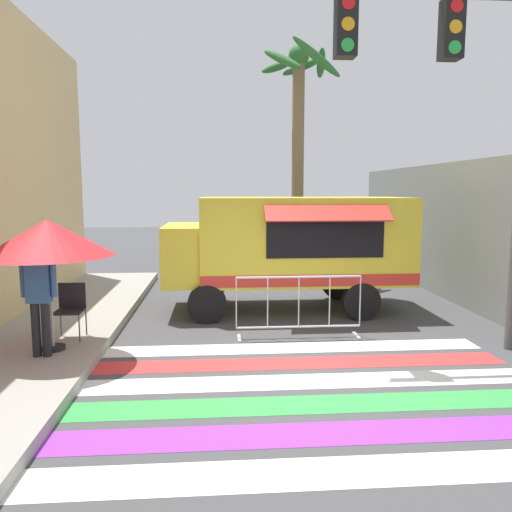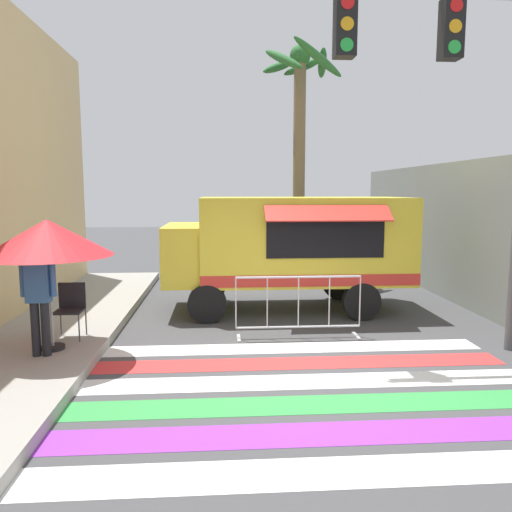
% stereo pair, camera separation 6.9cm
% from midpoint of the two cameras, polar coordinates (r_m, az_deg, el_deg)
% --- Properties ---
extents(ground_plane, '(60.00, 60.00, 0.00)m').
position_cam_midpoint_polar(ground_plane, '(7.90, 4.86, -12.28)').
color(ground_plane, '#424244').
extents(concrete_wall_right, '(0.20, 16.00, 3.35)m').
position_cam_midpoint_polar(concrete_wall_right, '(11.83, 24.31, 2.01)').
color(concrete_wall_right, gray).
rests_on(concrete_wall_right, ground_plane).
extents(crosswalk_painted, '(6.40, 4.36, 0.01)m').
position_cam_midpoint_polar(crosswalk_painted, '(6.92, 6.32, -15.20)').
color(crosswalk_painted, white).
rests_on(crosswalk_painted, ground_plane).
extents(food_truck, '(5.31, 2.68, 2.52)m').
position_cam_midpoint_polar(food_truck, '(11.11, 3.11, 1.53)').
color(food_truck, yellow).
rests_on(food_truck, ground_plane).
extents(traffic_signal_pole, '(3.87, 0.29, 6.15)m').
position_cam_midpoint_polar(traffic_signal_pole, '(8.80, 21.39, 17.92)').
color(traffic_signal_pole, '#515456').
rests_on(traffic_signal_pole, ground_plane).
extents(patio_umbrella, '(1.98, 1.98, 2.07)m').
position_cam_midpoint_polar(patio_umbrella, '(8.33, -22.93, 1.89)').
color(patio_umbrella, black).
rests_on(patio_umbrella, sidewalk_left).
extents(folding_chair, '(0.45, 0.45, 0.93)m').
position_cam_midpoint_polar(folding_chair, '(9.12, -20.63, -5.28)').
color(folding_chair, '#4C4C51').
rests_on(folding_chair, sidewalk_left).
extents(vendor_person, '(0.53, 0.23, 1.78)m').
position_cam_midpoint_polar(vendor_person, '(8.16, -23.79, -3.60)').
color(vendor_person, black).
rests_on(vendor_person, sidewalk_left).
extents(barricade_front, '(2.29, 0.44, 1.15)m').
position_cam_midpoint_polar(barricade_front, '(9.11, 4.69, -5.81)').
color(barricade_front, '#B7BABF').
rests_on(barricade_front, ground_plane).
extents(palm_tree, '(2.36, 2.44, 6.81)m').
position_cam_midpoint_polar(palm_tree, '(15.02, 4.73, 14.85)').
color(palm_tree, '#7A664C').
rests_on(palm_tree, ground_plane).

